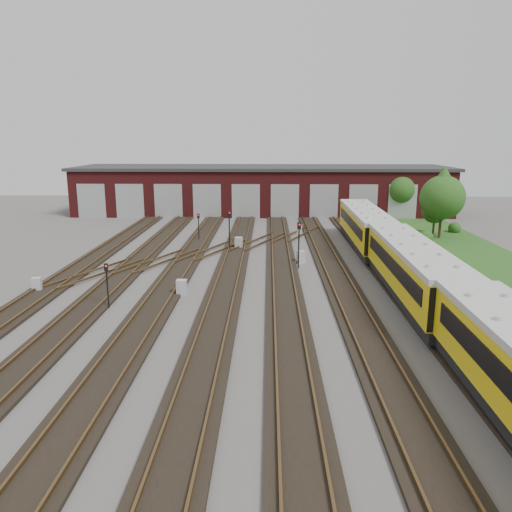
{
  "coord_description": "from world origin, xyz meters",
  "views": [
    {
      "loc": [
        0.88,
        -29.89,
        10.04
      ],
      "look_at": [
        0.04,
        4.24,
        2.0
      ],
      "focal_mm": 35.0,
      "sensor_mm": 36.0,
      "label": 1
    }
  ],
  "objects": [
    {
      "name": "track_network",
      "position": [
        -0.17,
        0.59,
        0.11
      ],
      "size": [
        30.4,
        70.0,
        0.33
      ],
      "color": "black",
      "rests_on": "ground"
    },
    {
      "name": "tree_2",
      "position": [
        18.59,
        21.2,
        4.78
      ],
      "size": [
        4.49,
        4.49,
        7.43
      ],
      "color": "#332317",
      "rests_on": "ground"
    },
    {
      "name": "relay_cabinet_3",
      "position": [
        3.62,
        10.2,
        0.52
      ],
      "size": [
        0.77,
        0.71,
        1.04
      ],
      "primitive_type": "cube",
      "rotation": [
        0.0,
        0.0,
        0.37
      ],
      "color": "#B0B3B6",
      "rests_on": "ground"
    },
    {
      "name": "grass_verge",
      "position": [
        19.0,
        10.0,
        0.03
      ],
      "size": [
        8.0,
        55.0,
        0.05
      ],
      "primitive_type": "cube",
      "color": "#224517",
      "rests_on": "ground"
    },
    {
      "name": "maintenance_shed",
      "position": [
        -0.01,
        39.97,
        3.2
      ],
      "size": [
        51.0,
        12.5,
        6.35
      ],
      "color": "#551517",
      "rests_on": "ground"
    },
    {
      "name": "signal_mast_1",
      "position": [
        -6.1,
        19.33,
        1.78
      ],
      "size": [
        0.24,
        0.23,
        2.75
      ],
      "rotation": [
        0.0,
        0.0,
        -0.05
      ],
      "color": "black",
      "rests_on": "ground"
    },
    {
      "name": "bush_0",
      "position": [
        16.0,
        9.24,
        0.62
      ],
      "size": [
        1.24,
        1.24,
        1.24
      ],
      "primitive_type": "sphere",
      "color": "#204A15",
      "rests_on": "ground"
    },
    {
      "name": "relay_cabinet_1",
      "position": [
        -1.86,
        15.62,
        0.55
      ],
      "size": [
        0.73,
        0.64,
        1.11
      ],
      "primitive_type": "cube",
      "rotation": [
        0.0,
        0.0,
        -0.13
      ],
      "color": "#B0B3B6",
      "rests_on": "ground"
    },
    {
      "name": "relay_cabinet_4",
      "position": [
        4.29,
        23.7,
        0.45
      ],
      "size": [
        0.61,
        0.54,
        0.89
      ],
      "primitive_type": "cube",
      "rotation": [
        0.0,
        0.0,
        -0.2
      ],
      "color": "#B0B3B6",
      "rests_on": "ground"
    },
    {
      "name": "signal_mast_3",
      "position": [
        3.31,
        8.56,
        2.35
      ],
      "size": [
        0.29,
        0.28,
        3.7
      ],
      "rotation": [
        0.0,
        0.0,
        0.14
      ],
      "color": "black",
      "rests_on": "ground"
    },
    {
      "name": "tree_0",
      "position": [
        17.85,
        35.0,
        4.17
      ],
      "size": [
        3.92,
        3.92,
        6.5
      ],
      "color": "#332317",
      "rests_on": "ground"
    },
    {
      "name": "bush_2",
      "position": [
        21.35,
        24.54,
        0.69
      ],
      "size": [
        1.37,
        1.37,
        1.37
      ],
      "primitive_type": "sphere",
      "color": "#204A15",
      "rests_on": "ground"
    },
    {
      "name": "bush_1",
      "position": [
        16.45,
        18.78,
        0.74
      ],
      "size": [
        1.48,
        1.48,
        1.48
      ],
      "primitive_type": "sphere",
      "color": "#204A15",
      "rests_on": "ground"
    },
    {
      "name": "signal_mast_0",
      "position": [
        -8.79,
        -1.32,
        1.8
      ],
      "size": [
        0.26,
        0.25,
        2.8
      ],
      "rotation": [
        0.0,
        0.0,
        0.28
      ],
      "color": "black",
      "rests_on": "ground"
    },
    {
      "name": "signal_mast_2",
      "position": [
        -2.66,
        14.8,
        2.35
      ],
      "size": [
        0.32,
        0.31,
        3.69
      ],
      "rotation": [
        0.0,
        0.0,
        0.42
      ],
      "color": "black",
      "rests_on": "ground"
    },
    {
      "name": "tree_1",
      "position": [
        18.68,
        23.43,
        2.92
      ],
      "size": [
        2.75,
        2.75,
        4.55
      ],
      "color": "#332317",
      "rests_on": "ground"
    },
    {
      "name": "ground",
      "position": [
        0.0,
        0.0,
        0.0
      ],
      "size": [
        120.0,
        120.0,
        0.0
      ],
      "primitive_type": "plane",
      "color": "#44413F",
      "rests_on": "ground"
    },
    {
      "name": "metro_train",
      "position": [
        10.0,
        0.59,
        2.02
      ],
      "size": [
        3.21,
        48.05,
        3.31
      ],
      "rotation": [
        0.0,
        0.0,
        -0.02
      ],
      "color": "black",
      "rests_on": "ground"
    },
    {
      "name": "relay_cabinet_0",
      "position": [
        -14.61,
        1.79,
        0.5
      ],
      "size": [
        0.7,
        0.62,
        1.0
      ],
      "primitive_type": "cube",
      "rotation": [
        0.0,
        0.0,
        0.23
      ],
      "color": "#B0B3B6",
      "rests_on": "ground"
    },
    {
      "name": "relay_cabinet_2",
      "position": [
        -4.76,
        1.25,
        0.54
      ],
      "size": [
        0.66,
        0.55,
        1.07
      ],
      "primitive_type": "cube",
      "rotation": [
        0.0,
        0.0,
        -0.03
      ],
      "color": "#B0B3B6",
      "rests_on": "ground"
    }
  ]
}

